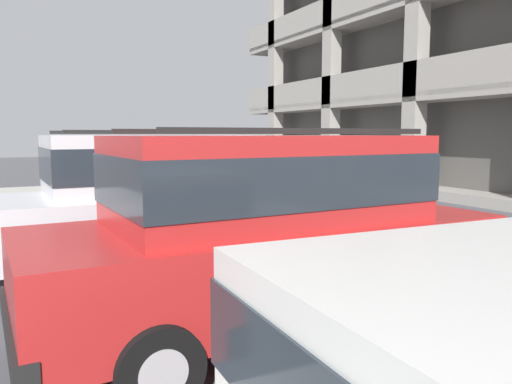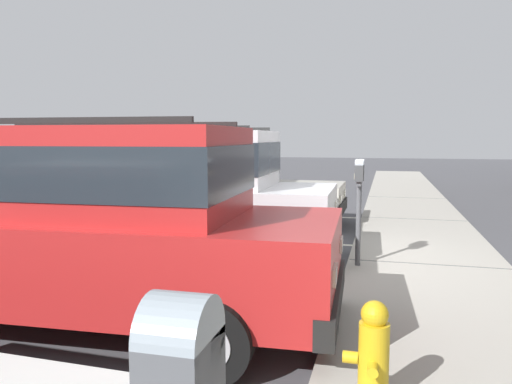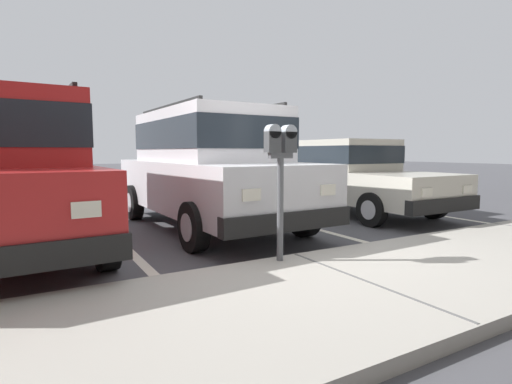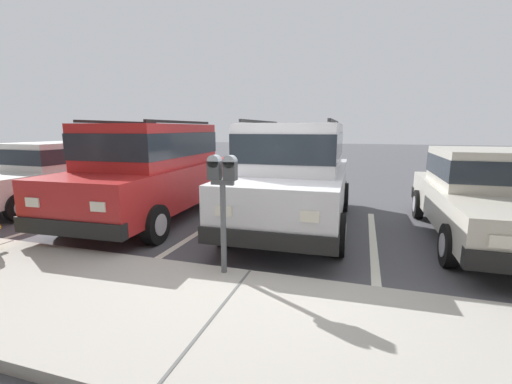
{
  "view_description": "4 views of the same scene",
  "coord_description": "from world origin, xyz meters",
  "views": [
    {
      "loc": [
        7.17,
        -4.36,
        1.98
      ],
      "look_at": [
        -0.21,
        -0.66,
        1.02
      ],
      "focal_mm": 35.0,
      "sensor_mm": 36.0,
      "label": 1
    },
    {
      "loc": [
        7.16,
        0.69,
        1.87
      ],
      "look_at": [
        0.06,
        -1.16,
        1.07
      ],
      "focal_mm": 35.0,
      "sensor_mm": 36.0,
      "label": 2
    },
    {
      "loc": [
        2.63,
        3.9,
        1.3
      ],
      "look_at": [
        0.08,
        -0.55,
        0.78
      ],
      "focal_mm": 28.0,
      "sensor_mm": 36.0,
      "label": 3
    },
    {
      "loc": [
        -1.28,
        4.07,
        1.89
      ],
      "look_at": [
        0.12,
        -0.43,
        1.01
      ],
      "focal_mm": 24.0,
      "sensor_mm": 36.0,
      "label": 4
    }
  ],
  "objects": [
    {
      "name": "sidewalk",
      "position": [
        0.0,
        1.3,
        0.06
      ],
      "size": [
        40.0,
        2.2,
        0.12
      ],
      "color": "#ADA89E",
      "rests_on": "ground_plane"
    },
    {
      "name": "parking_meter_near",
      "position": [
        0.3,
        0.35,
        1.21
      ],
      "size": [
        0.35,
        0.12,
        1.46
      ],
      "color": "#595B60",
      "rests_on": "sidewalk"
    },
    {
      "name": "fire_hydrant",
      "position": [
        3.94,
        0.65,
        0.46
      ],
      "size": [
        0.3,
        0.3,
        0.7
      ],
      "color": "gold",
      "rests_on": "sidewalk"
    },
    {
      "name": "parking_stall_lines",
      "position": [
        1.53,
        -1.4,
        0.0
      ],
      "size": [
        12.34,
        4.8,
        0.01
      ],
      "color": "silver",
      "rests_on": "ground_plane"
    },
    {
      "name": "dark_hatchback",
      "position": [
        2.89,
        -2.07,
        1.09
      ],
      "size": [
        2.16,
        4.86,
        2.03
      ],
      "rotation": [
        0.0,
        0.0,
        0.04
      ],
      "color": "red",
      "rests_on": "ground_plane"
    },
    {
      "name": "silver_suv",
      "position": [
        -0.06,
        -2.42,
        1.09
      ],
      "size": [
        2.12,
        4.83,
        2.03
      ],
      "rotation": [
        0.0,
        0.0,
        0.03
      ],
      "color": "silver",
      "rests_on": "ground_plane"
    },
    {
      "name": "red_sedan",
      "position": [
        -3.3,
        -2.49,
        0.82
      ],
      "size": [
        1.86,
        4.49,
        1.54
      ],
      "rotation": [
        0.0,
        0.0,
        0.0
      ],
      "color": "beige",
      "rests_on": "ground_plane"
    },
    {
      "name": "ground_plane",
      "position": [
        0.0,
        0.0,
        -0.05
      ],
      "size": [
        80.0,
        80.0,
        0.1
      ],
      "color": "#4C4C51"
    }
  ]
}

